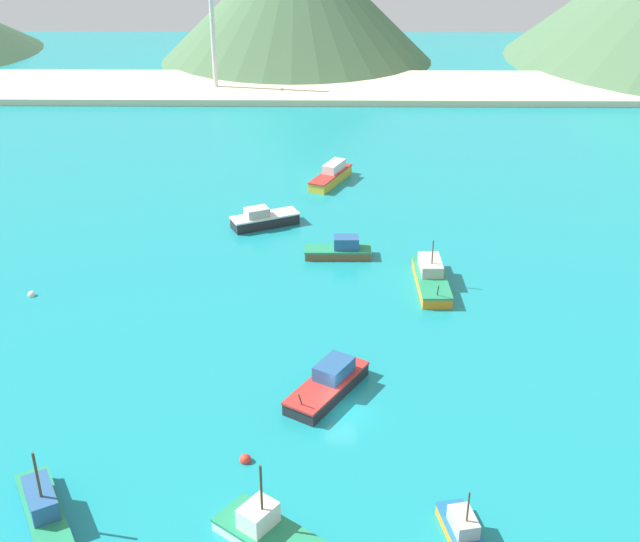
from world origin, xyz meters
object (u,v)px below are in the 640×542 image
object	(u,v)px
fishing_boat_5	(267,531)
buoy_0	(245,460)
fishing_boat_6	(431,277)
fishing_boat_7	(340,250)
fishing_boat_10	(331,175)
fishing_boat_11	(46,517)
fishing_boat_8	(466,538)
fishing_boat_4	(329,383)
radio_tower	(213,32)
fishing_boat_3	(264,219)
buoy_1	(32,295)

from	to	relation	value
fishing_boat_5	buoy_0	world-z (taller)	fishing_boat_5
buoy_0	fishing_boat_6	bearing A→B (deg)	59.29
fishing_boat_7	fishing_boat_10	xyz separation A→B (m)	(-0.95, 24.26, 0.13)
fishing_boat_5	fishing_boat_6	xyz separation A→B (m)	(14.66, 36.09, 0.16)
fishing_boat_6	buoy_0	size ratio (longest dim) A/B	11.71
fishing_boat_7	fishing_boat_11	xyz separation A→B (m)	(-19.87, -42.00, 0.02)
fishing_boat_5	fishing_boat_7	xyz separation A→B (m)	(5.22, 42.99, 0.08)
fishing_boat_7	fishing_boat_8	size ratio (longest dim) A/B	1.04
buoy_0	fishing_boat_11	bearing A→B (deg)	-151.44
fishing_boat_6	fishing_boat_11	world-z (taller)	fishing_boat_11
fishing_boat_6	fishing_boat_11	distance (m)	45.73
fishing_boat_8	fishing_boat_4	bearing A→B (deg)	117.56
buoy_0	fishing_boat_8	bearing A→B (deg)	-28.64
radio_tower	fishing_boat_8	bearing A→B (deg)	-75.27
fishing_boat_3	radio_tower	bearing A→B (deg)	102.16
fishing_boat_6	buoy_1	world-z (taller)	fishing_boat_6
fishing_boat_8	fishing_boat_10	world-z (taller)	fishing_boat_8
fishing_boat_5	fishing_boat_11	size ratio (longest dim) A/B	0.75
fishing_boat_4	buoy_0	distance (m)	10.72
fishing_boat_3	buoy_0	size ratio (longest dim) A/B	9.93
fishing_boat_8	radio_tower	world-z (taller)	radio_tower
fishing_boat_10	buoy_0	bearing A→B (deg)	-96.16
fishing_boat_11	radio_tower	distance (m)	117.47
fishing_boat_3	fishing_boat_4	world-z (taller)	fishing_boat_4
fishing_boat_8	buoy_1	bearing A→B (deg)	139.41
fishing_boat_3	radio_tower	size ratio (longest dim) A/B	0.38
fishing_boat_7	fishing_boat_11	distance (m)	46.46
fishing_boat_5	fishing_boat_7	world-z (taller)	fishing_boat_5
fishing_boat_5	buoy_1	world-z (taller)	fishing_boat_5
buoy_0	buoy_1	distance (m)	35.27
radio_tower	fishing_boat_3	bearing A→B (deg)	-77.84
fishing_boat_4	fishing_boat_5	xyz separation A→B (m)	(-3.97, -16.57, -0.14)
fishing_boat_6	buoy_0	xyz separation A→B (m)	(-16.81, -28.30, -0.79)
buoy_0	radio_tower	size ratio (longest dim) A/B	0.04
fishing_boat_11	buoy_0	world-z (taller)	fishing_boat_11
fishing_boat_5	buoy_1	xyz separation A→B (m)	(-26.49, 33.30, -0.64)
fishing_boat_3	fishing_boat_10	distance (m)	17.69
fishing_boat_6	fishing_boat_11	size ratio (longest dim) A/B	0.96
buoy_1	fishing_boat_6	bearing A→B (deg)	3.88
fishing_boat_8	fishing_boat_10	xyz separation A→B (m)	(-8.53, 67.63, 0.30)
fishing_boat_6	fishing_boat_7	bearing A→B (deg)	143.83
buoy_1	buoy_0	bearing A→B (deg)	-46.33
fishing_boat_6	fishing_boat_8	distance (m)	36.51
fishing_boat_7	fishing_boat_10	world-z (taller)	fishing_boat_10
fishing_boat_8	fishing_boat_11	bearing A→B (deg)	177.16
fishing_boat_6	radio_tower	bearing A→B (deg)	111.94
buoy_0	buoy_1	bearing A→B (deg)	133.67
buoy_1	fishing_boat_7	bearing A→B (deg)	16.99
fishing_boat_4	fishing_boat_8	size ratio (longest dim) A/B	1.27
buoy_1	radio_tower	bearing A→B (deg)	84.46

